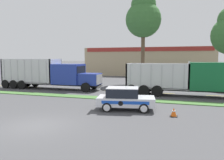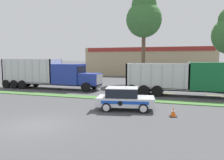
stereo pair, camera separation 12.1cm
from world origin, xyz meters
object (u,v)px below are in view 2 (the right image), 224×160
at_px(rally_car, 124,98).
at_px(dump_truck_mid, 59,76).
at_px(dump_truck_lead, 196,80).
at_px(traffic_cone, 173,112).

bearing_deg(rally_car, dump_truck_mid, 142.32).
relative_size(dump_truck_lead, rally_car, 2.66).
distance_m(dump_truck_lead, dump_truck_mid, 15.35).
xyz_separation_m(dump_truck_mid, rally_car, (10.18, -7.86, -0.79)).
distance_m(dump_truck_mid, traffic_cone, 16.20).
distance_m(dump_truck_lead, rally_car, 8.98).
bearing_deg(dump_truck_mid, rally_car, -37.68).
relative_size(dump_truck_lead, dump_truck_mid, 0.91).
bearing_deg(traffic_cone, rally_car, 165.59).
relative_size(rally_car, traffic_cone, 7.43).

